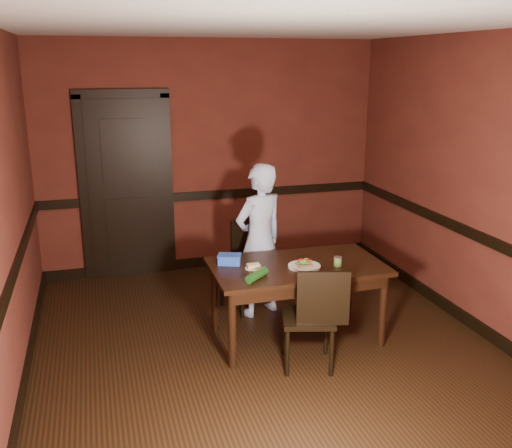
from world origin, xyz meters
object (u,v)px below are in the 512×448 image
dining_table (296,302)px  person (260,240)px  chair_far (246,266)px  sandwich_plate (304,265)px  sauce_jar (338,261)px  food_tub (229,259)px  cheese_saucer (253,267)px  chair_near (308,316)px

dining_table → person: bearing=104.5°
dining_table → chair_far: bearing=108.2°
chair_far → sandwich_plate: size_ratio=3.19×
sauce_jar → food_tub: size_ratio=0.35×
dining_table → person: (-0.16, 0.63, 0.40)m
dining_table → sandwich_plate: sandwich_plate is taller
dining_table → person: size_ratio=1.00×
person → cheese_saucer: 0.67m
chair_far → chair_near: (0.18, -1.26, -0.01)m
sauce_jar → cheese_saucer: size_ratio=0.59×
chair_near → sauce_jar: size_ratio=10.49×
chair_far → person: size_ratio=0.60×
sandwich_plate → dining_table: bearing=112.9°
dining_table → sandwich_plate: bearing=-67.1°
person → cheese_saucer: size_ratio=10.55×
dining_table → chair_near: 0.49m
food_tub → dining_table: bearing=1.9°
cheese_saucer → sandwich_plate: bearing=-10.9°
chair_far → sauce_jar: 1.13m
person → sauce_jar: bearing=100.7°
dining_table → food_tub: 0.72m
chair_far → cheese_saucer: 0.84m
sauce_jar → person: bearing=122.7°
sauce_jar → food_tub: 0.95m
dining_table → person: person is taller
person → sandwich_plate: (0.20, -0.71, -0.03)m
chair_near → cheese_saucer: chair_near is taller
chair_far → food_tub: (-0.31, -0.60, 0.30)m
dining_table → chair_near: size_ratio=1.72×
chair_far → person: (0.10, -0.16, 0.31)m
chair_near → sandwich_plate: 0.50m
food_tub → sandwich_plate: bearing=-4.1°
chair_near → food_tub: size_ratio=3.71×
chair_far → chair_near: 1.28m
chair_near → sauce_jar: bearing=-123.8°
sandwich_plate → cheese_saucer: (-0.44, 0.08, -0.00)m
person → cheese_saucer: person is taller
sandwich_plate → chair_near: bearing=-105.5°
chair_far → food_tub: chair_far is taller
sandwich_plate → person: bearing=105.5°
sandwich_plate → sauce_jar: sauce_jar is taller
dining_table → sauce_jar: size_ratio=18.01×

